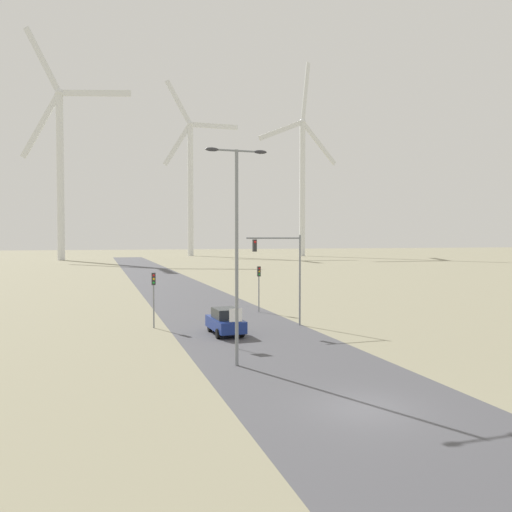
{
  "coord_description": "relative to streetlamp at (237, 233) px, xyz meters",
  "views": [
    {
      "loc": [
        -9.81,
        -17.03,
        6.59
      ],
      "look_at": [
        0.0,
        14.02,
        5.48
      ],
      "focal_mm": 35.0,
      "sensor_mm": 36.0,
      "label": 1
    }
  ],
  "objects": [
    {
      "name": "wind_turbine_left",
      "position": [
        -17.89,
        140.72,
        24.93
      ],
      "size": [
        32.89,
        15.75,
        72.25
      ],
      "color": "silver",
      "rests_on": "ground"
    },
    {
      "name": "traffic_light_post_near_left",
      "position": [
        -2.97,
        12.4,
        -3.93
      ],
      "size": [
        0.28,
        0.34,
        4.1
      ],
      "color": "gray",
      "rests_on": "ground"
    },
    {
      "name": "streetlamp",
      "position": [
        0.0,
        0.0,
        0.0
      ],
      "size": [
        3.28,
        0.32,
        11.23
      ],
      "color": "gray",
      "rests_on": "ground"
    },
    {
      "name": "ground_plane",
      "position": [
        3.01,
        -7.83,
        -6.93
      ],
      "size": [
        600.0,
        600.0,
        0.0
      ],
      "primitive_type": "plane",
      "color": "gray"
    },
    {
      "name": "wind_turbine_right",
      "position": [
        68.89,
        154.96,
        25.22
      ],
      "size": [
        38.52,
        15.99,
        75.31
      ],
      "color": "silver",
      "rests_on": "ground"
    },
    {
      "name": "wind_turbine_center",
      "position": [
        27.57,
        168.88,
        24.02
      ],
      "size": [
        28.92,
        4.45,
        67.9
      ],
      "color": "silver",
      "rests_on": "ground"
    },
    {
      "name": "stop_sign_near",
      "position": [
        1.0,
        3.91,
        -5.23
      ],
      "size": [
        0.81,
        0.07,
        2.42
      ],
      "color": "gray",
      "rests_on": "ground"
    },
    {
      "name": "car_approaching",
      "position": [
        1.49,
        8.36,
        -6.01
      ],
      "size": [
        2.0,
        4.18,
        1.83
      ],
      "color": "navy",
      "rests_on": "ground"
    },
    {
      "name": "traffic_light_post_near_right",
      "position": [
        6.94,
        17.76,
        -3.91
      ],
      "size": [
        0.28,
        0.34,
        4.13
      ],
      "color": "gray",
      "rests_on": "ground"
    },
    {
      "name": "traffic_light_mast_overhead",
      "position": [
        6.43,
        10.26,
        -2.08
      ],
      "size": [
        4.33,
        0.35,
        6.91
      ],
      "color": "gray",
      "rests_on": "ground"
    },
    {
      "name": "road_surface",
      "position": [
        3.01,
        40.17,
        -6.92
      ],
      "size": [
        10.0,
        240.0,
        0.01
      ],
      "color": "#47474C",
      "rests_on": "ground"
    }
  ]
}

